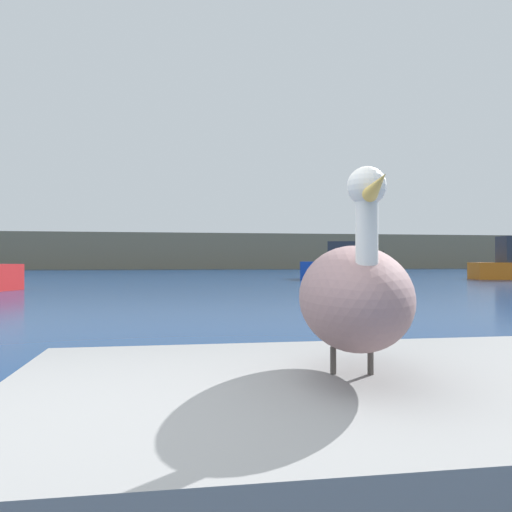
{
  "coord_description": "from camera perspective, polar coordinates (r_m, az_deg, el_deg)",
  "views": [
    {
      "loc": [
        0.39,
        -1.87,
        1.24
      ],
      "look_at": [
        3.36,
        16.4,
        1.4
      ],
      "focal_mm": 36.16,
      "sensor_mm": 36.0,
      "label": 1
    }
  ],
  "objects": [
    {
      "name": "hillside_backdrop",
      "position": [
        76.89,
        -9.53,
        0.49
      ],
      "size": [
        140.0,
        10.27,
        5.09
      ],
      "primitive_type": "cube",
      "color": "#7F755B",
      "rests_on": "ground"
    },
    {
      "name": "pier_dock",
      "position": [
        2.68,
        10.74,
        -20.13
      ],
      "size": [
        3.28,
        2.18,
        0.68
      ],
      "primitive_type": "cube",
      "color": "gray",
      "rests_on": "ground"
    },
    {
      "name": "pelican",
      "position": [
        2.52,
        10.75,
        -4.31
      ],
      "size": [
        0.77,
        1.43,
        0.94
      ],
      "rotation": [
        0.0,
        0.0,
        -1.79
      ],
      "color": "gray",
      "rests_on": "pier_dock"
    },
    {
      "name": "fishing_boat_blue",
      "position": [
        34.82,
        9.53,
        -1.06
      ],
      "size": [
        5.84,
        3.49,
        5.26
      ],
      "rotation": [
        0.0,
        0.0,
        -0.32
      ],
      "color": "blue",
      "rests_on": "ground"
    }
  ]
}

